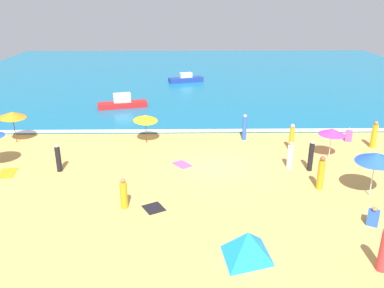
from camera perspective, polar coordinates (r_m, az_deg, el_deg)
ground_plane at (r=23.32m, az=3.75°, el=-3.35°), size 60.00×60.00×0.00m
ocean_water at (r=50.13m, az=1.25°, el=10.01°), size 60.00×44.00×0.10m
wave_breaker_foam at (r=29.13m, az=2.80°, el=1.95°), size 57.00×0.70×0.01m
beach_umbrella_0 at (r=25.52m, az=19.68°, el=1.70°), size 1.93×1.93×1.92m
beach_umbrella_3 at (r=29.12m, az=-24.65°, el=3.88°), size 2.48×2.47×2.25m
beach_umbrella_4 at (r=26.65m, az=-6.77°, el=3.79°), size 2.28×2.29×2.07m
beach_umbrella_5 at (r=21.27m, az=25.16°, el=-1.74°), size 2.70×2.69×2.41m
beach_tent at (r=15.80m, az=8.04°, el=-14.22°), size 2.49×2.58×1.08m
beachgoer_0 at (r=23.59m, az=14.06°, el=-1.65°), size 0.42×0.42×1.63m
beachgoer_1 at (r=26.30m, az=14.27°, el=0.96°), size 0.42×0.42×1.79m
beachgoer_2 at (r=23.51m, az=16.87°, el=-1.69°), size 0.31×0.31×1.86m
beachgoer_3 at (r=19.39m, az=24.81°, el=-9.60°), size 0.65×0.65×0.88m
beachgoer_4 at (r=19.00m, az=-9.87°, el=-7.21°), size 0.37×0.37×1.54m
beachgoer_6 at (r=23.71m, az=-18.84°, el=-1.93°), size 0.41×0.41×1.70m
beachgoer_7 at (r=21.46m, az=18.20°, el=-4.07°), size 0.47×0.47×1.85m
beachgoer_8 at (r=27.55m, az=7.63°, el=2.36°), size 0.30×0.30×1.84m
beachgoer_9 at (r=28.54m, az=24.94°, el=1.17°), size 0.49×0.49×1.84m
beachgoer_10 at (r=29.32m, az=21.80°, el=1.17°), size 0.53×0.53×0.95m
beach_towel_0 at (r=24.83m, az=-25.20°, el=-3.86°), size 1.09×1.52×0.01m
beach_towel_1 at (r=19.11m, az=-5.57°, el=-9.25°), size 1.26×1.31×0.01m
beach_towel_4 at (r=23.61m, az=-1.42°, el=-2.99°), size 1.34×1.41×0.01m
small_boat_0 at (r=45.56m, az=-0.89°, el=9.42°), size 4.06×2.10×1.08m
small_boat_1 at (r=35.59m, az=-10.07°, el=5.88°), size 4.45×2.11×1.30m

